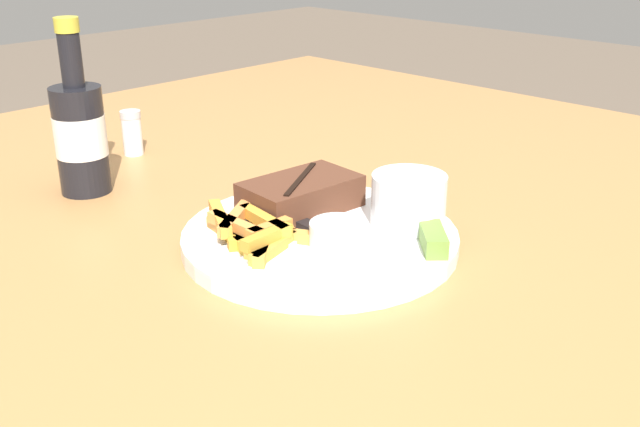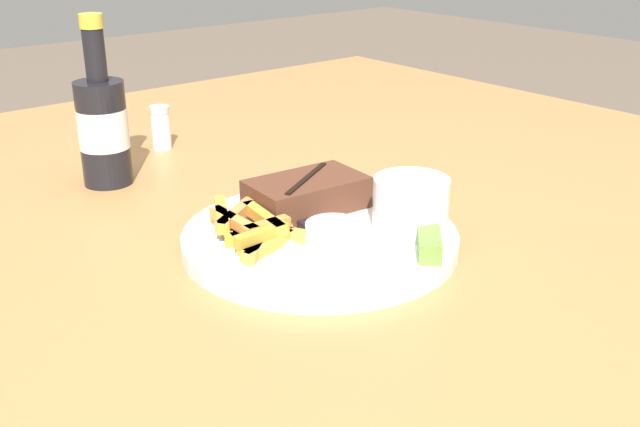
{
  "view_description": "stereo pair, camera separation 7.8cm",
  "coord_description": "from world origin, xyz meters",
  "px_view_note": "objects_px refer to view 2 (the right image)",
  "views": [
    {
      "loc": [
        -0.52,
        -0.5,
        1.1
      ],
      "look_at": [
        0.0,
        0.0,
        0.81
      ],
      "focal_mm": 42.0,
      "sensor_mm": 36.0,
      "label": 1
    },
    {
      "loc": [
        -0.46,
        -0.56,
        1.1
      ],
      "look_at": [
        0.0,
        0.0,
        0.81
      ],
      "focal_mm": 42.0,
      "sensor_mm": 36.0,
      "label": 2
    }
  ],
  "objects_px": {
    "pickle_spear": "(429,244)",
    "salt_shaker": "(161,127)",
    "dinner_plate": "(320,239)",
    "fork_utensil": "(260,249)",
    "coleslaw_cup": "(411,201)",
    "beer_bottle": "(103,126)",
    "knife_utensil": "(296,219)",
    "steak_portion": "(307,194)",
    "dipping_sauce_cup": "(333,234)"
  },
  "relations": [
    {
      "from": "knife_utensil",
      "to": "beer_bottle",
      "type": "relative_size",
      "value": 0.77
    },
    {
      "from": "coleslaw_cup",
      "to": "beer_bottle",
      "type": "xyz_separation_m",
      "value": [
        -0.16,
        0.39,
        0.03
      ]
    },
    {
      "from": "dinner_plate",
      "to": "coleslaw_cup",
      "type": "bearing_deg",
      "value": -35.36
    },
    {
      "from": "steak_portion",
      "to": "knife_utensil",
      "type": "bearing_deg",
      "value": -145.69
    },
    {
      "from": "steak_portion",
      "to": "coleslaw_cup",
      "type": "xyz_separation_m",
      "value": [
        0.05,
        -0.11,
        0.01
      ]
    },
    {
      "from": "fork_utensil",
      "to": "salt_shaker",
      "type": "height_order",
      "value": "salt_shaker"
    },
    {
      "from": "steak_portion",
      "to": "beer_bottle",
      "type": "distance_m",
      "value": 0.3
    },
    {
      "from": "pickle_spear",
      "to": "salt_shaker",
      "type": "xyz_separation_m",
      "value": [
        -0.01,
        0.53,
        0.0
      ]
    },
    {
      "from": "steak_portion",
      "to": "salt_shaker",
      "type": "xyz_separation_m",
      "value": [
        0.01,
        0.36,
        -0.0
      ]
    },
    {
      "from": "steak_portion",
      "to": "dipping_sauce_cup",
      "type": "bearing_deg",
      "value": -114.24
    },
    {
      "from": "steak_portion",
      "to": "fork_utensil",
      "type": "height_order",
      "value": "steak_portion"
    },
    {
      "from": "dinner_plate",
      "to": "steak_portion",
      "type": "distance_m",
      "value": 0.07
    },
    {
      "from": "steak_portion",
      "to": "dipping_sauce_cup",
      "type": "relative_size",
      "value": 2.38
    },
    {
      "from": "steak_portion",
      "to": "coleslaw_cup",
      "type": "distance_m",
      "value": 0.12
    },
    {
      "from": "dinner_plate",
      "to": "knife_utensil",
      "type": "distance_m",
      "value": 0.04
    },
    {
      "from": "dipping_sauce_cup",
      "to": "beer_bottle",
      "type": "xyz_separation_m",
      "value": [
        -0.07,
        0.37,
        0.04
      ]
    },
    {
      "from": "beer_bottle",
      "to": "salt_shaker",
      "type": "bearing_deg",
      "value": 35.08
    },
    {
      "from": "steak_portion",
      "to": "pickle_spear",
      "type": "height_order",
      "value": "steak_portion"
    },
    {
      "from": "steak_portion",
      "to": "knife_utensil",
      "type": "xyz_separation_m",
      "value": [
        -0.03,
        -0.02,
        -0.02
      ]
    },
    {
      "from": "steak_portion",
      "to": "coleslaw_cup",
      "type": "height_order",
      "value": "coleslaw_cup"
    },
    {
      "from": "beer_bottle",
      "to": "coleslaw_cup",
      "type": "bearing_deg",
      "value": -66.95
    },
    {
      "from": "dipping_sauce_cup",
      "to": "fork_utensil",
      "type": "relative_size",
      "value": 0.42
    },
    {
      "from": "knife_utensil",
      "to": "salt_shaker",
      "type": "relative_size",
      "value": 2.55
    },
    {
      "from": "dinner_plate",
      "to": "beer_bottle",
      "type": "relative_size",
      "value": 1.35
    },
    {
      "from": "dinner_plate",
      "to": "dipping_sauce_cup",
      "type": "bearing_deg",
      "value": -110.96
    },
    {
      "from": "dipping_sauce_cup",
      "to": "pickle_spear",
      "type": "relative_size",
      "value": 1.01
    },
    {
      "from": "dinner_plate",
      "to": "fork_utensil",
      "type": "bearing_deg",
      "value": 179.42
    },
    {
      "from": "knife_utensil",
      "to": "dipping_sauce_cup",
      "type": "bearing_deg",
      "value": 177.18
    },
    {
      "from": "steak_portion",
      "to": "dipping_sauce_cup",
      "type": "height_order",
      "value": "steak_portion"
    },
    {
      "from": "pickle_spear",
      "to": "knife_utensil",
      "type": "bearing_deg",
      "value": 109.2
    },
    {
      "from": "dinner_plate",
      "to": "beer_bottle",
      "type": "bearing_deg",
      "value": 104.56
    },
    {
      "from": "dipping_sauce_cup",
      "to": "salt_shaker",
      "type": "height_order",
      "value": "salt_shaker"
    },
    {
      "from": "dinner_plate",
      "to": "fork_utensil",
      "type": "relative_size",
      "value": 2.18
    },
    {
      "from": "dinner_plate",
      "to": "steak_portion",
      "type": "xyz_separation_m",
      "value": [
        0.03,
        0.06,
        0.03
      ]
    },
    {
      "from": "fork_utensil",
      "to": "beer_bottle",
      "type": "distance_m",
      "value": 0.33
    },
    {
      "from": "coleslaw_cup",
      "to": "salt_shaker",
      "type": "relative_size",
      "value": 1.23
    },
    {
      "from": "coleslaw_cup",
      "to": "knife_utensil",
      "type": "bearing_deg",
      "value": 131.9
    },
    {
      "from": "dipping_sauce_cup",
      "to": "knife_utensil",
      "type": "relative_size",
      "value": 0.34
    },
    {
      "from": "coleslaw_cup",
      "to": "pickle_spear",
      "type": "xyz_separation_m",
      "value": [
        -0.03,
        -0.06,
        -0.02
      ]
    },
    {
      "from": "dipping_sauce_cup",
      "to": "salt_shaker",
      "type": "distance_m",
      "value": 0.46
    },
    {
      "from": "pickle_spear",
      "to": "beer_bottle",
      "type": "xyz_separation_m",
      "value": [
        -0.13,
        0.44,
        0.05
      ]
    },
    {
      "from": "fork_utensil",
      "to": "salt_shaker",
      "type": "distance_m",
      "value": 0.43
    },
    {
      "from": "dipping_sauce_cup",
      "to": "knife_utensil",
      "type": "xyz_separation_m",
      "value": [
        0.01,
        0.07,
        -0.01
      ]
    },
    {
      "from": "steak_portion",
      "to": "beer_bottle",
      "type": "relative_size",
      "value": 0.62
    },
    {
      "from": "knife_utensil",
      "to": "dinner_plate",
      "type": "bearing_deg",
      "value": -168.38
    },
    {
      "from": "dinner_plate",
      "to": "coleslaw_cup",
      "type": "xyz_separation_m",
      "value": [
        0.08,
        -0.06,
        0.04
      ]
    },
    {
      "from": "salt_shaker",
      "to": "beer_bottle",
      "type": "bearing_deg",
      "value": -144.92
    },
    {
      "from": "knife_utensil",
      "to": "fork_utensil",
      "type": "bearing_deg",
      "value": 121.37
    },
    {
      "from": "beer_bottle",
      "to": "salt_shaker",
      "type": "relative_size",
      "value": 3.33
    },
    {
      "from": "dinner_plate",
      "to": "steak_portion",
      "type": "bearing_deg",
      "value": 63.64
    }
  ]
}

